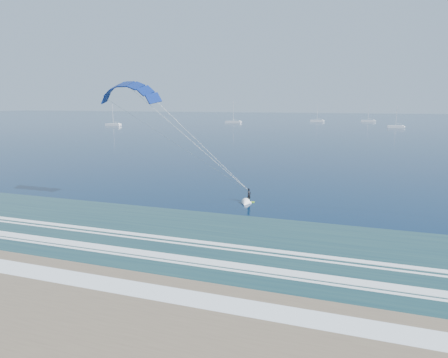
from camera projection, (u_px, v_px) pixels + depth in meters
name	position (u px, v px, depth m)	size (l,w,h in m)	color
ground	(57.00, 273.00, 29.42)	(900.00, 900.00, 0.00)	#06213C
kitesurfer_rig	(189.00, 139.00, 47.16)	(18.18, 9.60, 15.82)	#7EC417
sailboat_0	(113.00, 124.00, 210.88)	(8.46, 2.40, 11.54)	silver
sailboat_1	(233.00, 122.00, 238.20)	(9.65, 2.40, 13.12)	silver
sailboat_2	(317.00, 121.00, 252.63)	(8.20, 2.40, 11.13)	silver
sailboat_3	(396.00, 127.00, 193.16)	(7.39, 2.40, 10.44)	silver
sailboat_4	(368.00, 121.00, 250.59)	(8.14, 2.40, 11.14)	silver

